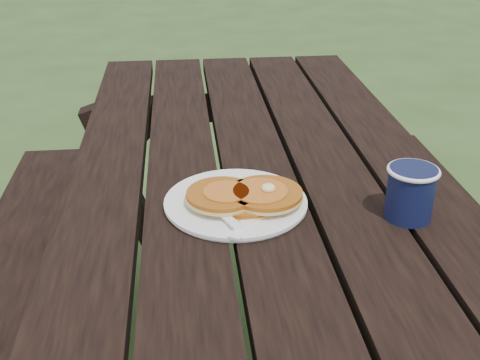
{
  "coord_description": "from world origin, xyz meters",
  "views": [
    {
      "loc": [
        -0.15,
        -1.02,
        1.28
      ],
      "look_at": [
        -0.05,
        -0.08,
        0.8
      ],
      "focal_mm": 45.0,
      "sensor_mm": 36.0,
      "label": 1
    }
  ],
  "objects": [
    {
      "name": "fork",
      "position": [
        -0.09,
        -0.13,
        0.77
      ],
      "size": [
        0.09,
        0.16,
        0.01
      ],
      "primitive_type": null,
      "rotation": [
        0.0,
        0.0,
        0.41
      ],
      "color": "white",
      "rests_on": "plate"
    },
    {
      "name": "plate",
      "position": [
        -0.06,
        -0.08,
        0.76
      ],
      "size": [
        0.32,
        0.32,
        0.01
      ],
      "primitive_type": "cylinder",
      "rotation": [
        0.0,
        0.0,
        0.34
      ],
      "color": "white",
      "rests_on": "picnic_table"
    },
    {
      "name": "coffee_cup",
      "position": [
        0.23,
        -0.15,
        0.8
      ],
      "size": [
        0.09,
        0.09,
        0.09
      ],
      "rotation": [
        0.0,
        0.0,
        -0.34
      ],
      "color": "#0E1334",
      "rests_on": "picnic_table"
    },
    {
      "name": "picnic_table",
      "position": [
        0.0,
        0.0,
        0.37
      ],
      "size": [
        1.36,
        1.8,
        0.75
      ],
      "color": "black",
      "rests_on": "ground"
    },
    {
      "name": "pancake_stack",
      "position": [
        -0.04,
        -0.09,
        0.77
      ],
      "size": [
        0.21,
        0.13,
        0.04
      ],
      "rotation": [
        0.0,
        0.0,
        0.22
      ],
      "color": "#A95913",
      "rests_on": "plate"
    },
    {
      "name": "knife",
      "position": [
        -0.03,
        -0.13,
        0.76
      ],
      "size": [
        0.11,
        0.17,
        0.0
      ],
      "primitive_type": "cube",
      "rotation": [
        0.0,
        0.0,
        -0.51
      ],
      "color": "white",
      "rests_on": "plate"
    }
  ]
}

